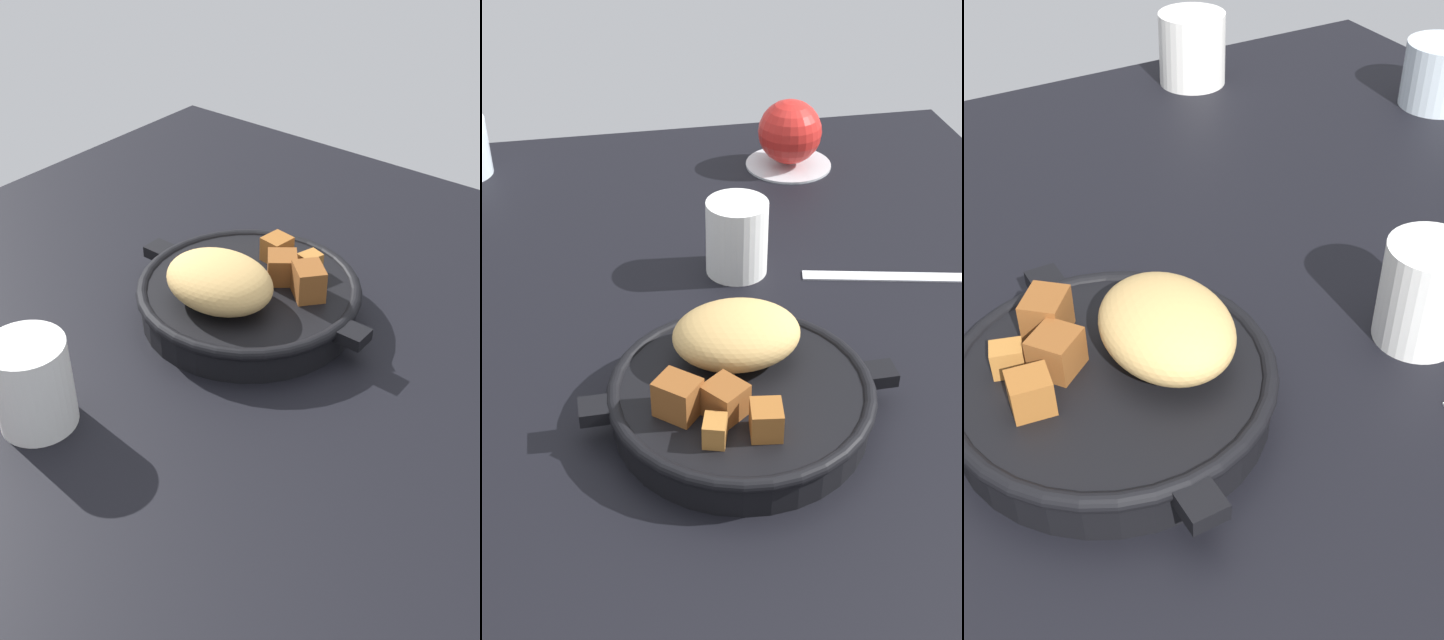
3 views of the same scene
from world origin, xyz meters
TOP-DOWN VIEW (x-y plane):
  - ground_plane at (0.00, 0.00)cm, footprint 96.20×101.71cm
  - cast_iron_skillet at (5.41, -10.12)cm, footprint 26.08×21.80cm
  - white_creamer_pitcher at (9.78, 11.93)cm, footprint 6.42×6.42cm

SIDE VIEW (x-z plane):
  - ground_plane at x=0.00cm, z-range -2.40..0.00cm
  - cast_iron_skillet at x=5.41cm, z-range -1.27..6.85cm
  - white_creamer_pitcher at x=9.78cm, z-range 0.00..8.01cm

